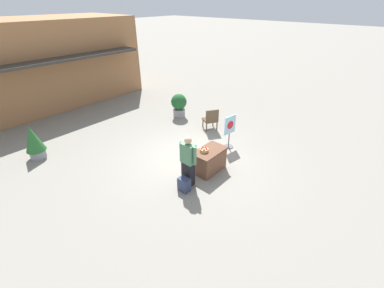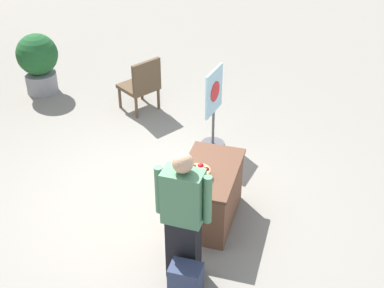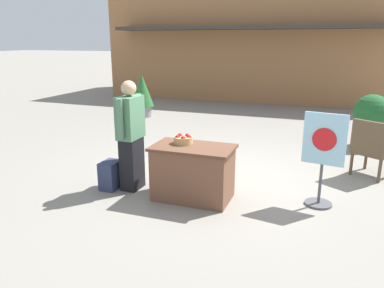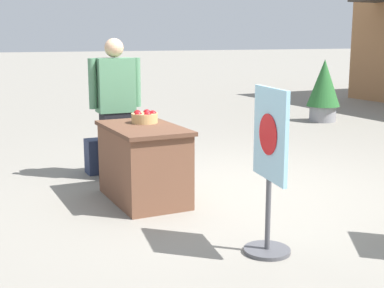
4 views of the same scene
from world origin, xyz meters
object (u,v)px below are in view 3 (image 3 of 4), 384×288
at_px(apple_basket, 183,139).
at_px(patio_chair, 372,147).
at_px(display_table, 193,172).
at_px(backpack, 111,175).
at_px(potted_plant_far_left, 142,94).
at_px(potted_plant_near_left, 371,118).
at_px(poster_board, 323,157).
at_px(person_visitor, 131,135).

xyz_separation_m(apple_basket, patio_chair, (2.58, 1.70, -0.31)).
relative_size(display_table, backpack, 2.67).
bearing_deg(potted_plant_far_left, potted_plant_near_left, -11.78).
height_order(backpack, potted_plant_far_left, potted_plant_far_left).
distance_m(poster_board, patio_chair, 1.59).
height_order(person_visitor, potted_plant_far_left, person_visitor).
bearing_deg(display_table, poster_board, 12.40).
relative_size(backpack, patio_chair, 0.44).
bearing_deg(poster_board, potted_plant_far_left, -123.02).
distance_m(apple_basket, poster_board, 1.88).
relative_size(display_table, person_visitor, 0.69).
distance_m(apple_basket, person_visitor, 0.80).
relative_size(display_table, apple_basket, 4.18).
relative_size(poster_board, potted_plant_far_left, 1.04).
xyz_separation_m(apple_basket, potted_plant_far_left, (-3.20, 4.93, -0.17)).
xyz_separation_m(display_table, backpack, (-1.28, -0.08, -0.17)).
bearing_deg(poster_board, apple_basket, -71.67).
relative_size(display_table, potted_plant_far_left, 0.92).
height_order(person_visitor, backpack, person_visitor).
bearing_deg(patio_chair, poster_board, -175.11).
height_order(apple_basket, patio_chair, patio_chair).
height_order(poster_board, potted_plant_far_left, poster_board).
xyz_separation_m(person_visitor, backpack, (-0.31, -0.11, -0.61)).
relative_size(apple_basket, person_visitor, 0.17).
xyz_separation_m(poster_board, potted_plant_near_left, (0.87, 3.41, -0.07)).
bearing_deg(person_visitor, apple_basket, 5.59).
relative_size(person_visitor, potted_plant_far_left, 1.33).
relative_size(apple_basket, backpack, 0.64).
relative_size(patio_chair, potted_plant_far_left, 0.78).
xyz_separation_m(apple_basket, poster_board, (1.86, 0.29, -0.15)).
xyz_separation_m(backpack, patio_chair, (3.69, 1.86, 0.30)).
relative_size(person_visitor, poster_board, 1.28).
bearing_deg(backpack, apple_basket, 8.51).
relative_size(apple_basket, patio_chair, 0.28).
bearing_deg(patio_chair, backpack, 148.87).
bearing_deg(person_visitor, backpack, -157.49).
xyz_separation_m(backpack, potted_plant_near_left, (3.83, 3.86, 0.40)).
distance_m(display_table, potted_plant_near_left, 4.57).
relative_size(person_visitor, potted_plant_near_left, 1.48).
bearing_deg(patio_chair, potted_plant_far_left, 92.83).
bearing_deg(potted_plant_near_left, apple_basket, -126.41).
xyz_separation_m(poster_board, potted_plant_far_left, (-5.05, 4.65, -0.02)).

